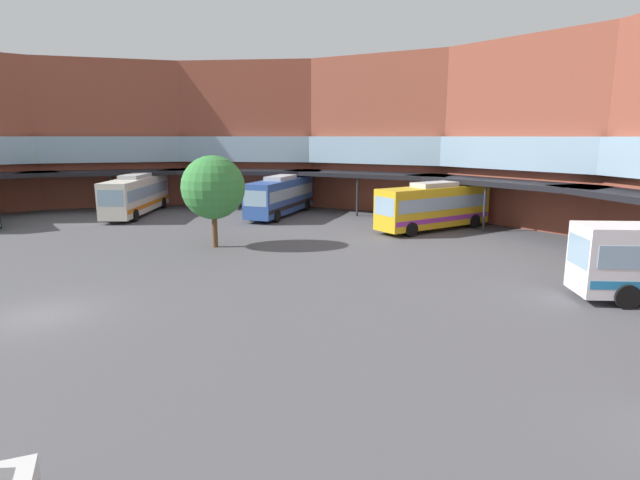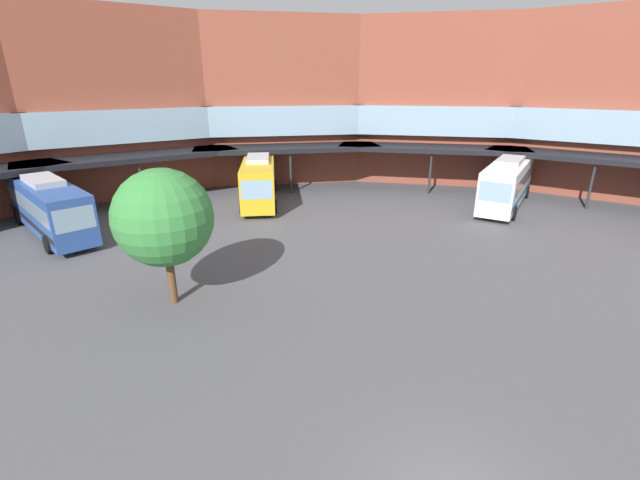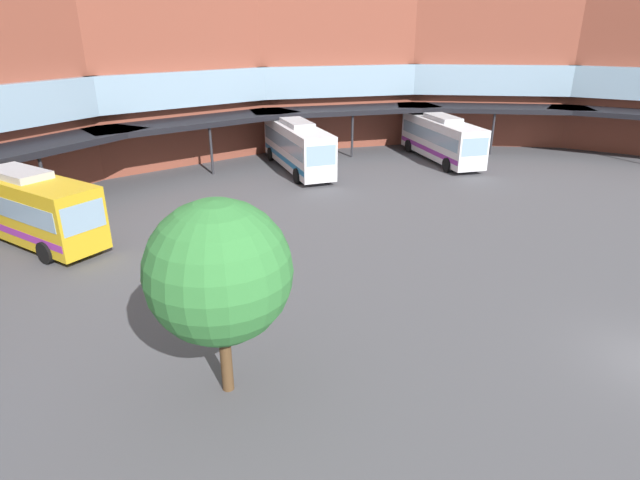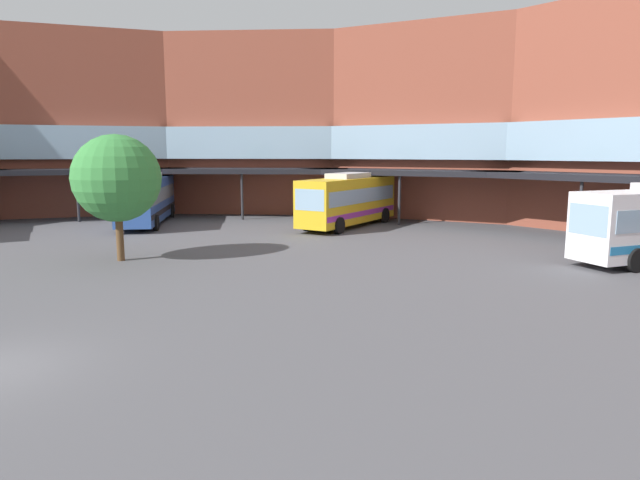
{
  "view_description": "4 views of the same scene",
  "coord_description": "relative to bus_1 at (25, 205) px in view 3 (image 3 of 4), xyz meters",
  "views": [
    {
      "loc": [
        23.33,
        -3.44,
        7.4
      ],
      "look_at": [
        -0.24,
        15.05,
        1.31
      ],
      "focal_mm": 28.74,
      "sensor_mm": 36.0,
      "label": 1
    },
    {
      "loc": [
        -4.53,
        -6.56,
        9.56
      ],
      "look_at": [
        -0.81,
        13.04,
        2.16
      ],
      "focal_mm": 24.22,
      "sensor_mm": 36.0,
      "label": 2
    },
    {
      "loc": [
        -18.09,
        3.15,
        10.46
      ],
      "look_at": [
        -1.14,
        12.31,
        2.54
      ],
      "focal_mm": 29.12,
      "sensor_mm": 36.0,
      "label": 3
    },
    {
      "loc": [
        13.31,
        -8.19,
        5.35
      ],
      "look_at": [
        2.22,
        13.92,
        1.46
      ],
      "focal_mm": 31.76,
      "sensor_mm": 36.0,
      "label": 4
    }
  ],
  "objects": [
    {
      "name": "station_building",
      "position": [
        2.95,
        -8.04,
        5.36
      ],
      "size": [
        82.1,
        50.08,
        15.11
      ],
      "color": "brown",
      "rests_on": "ground"
    },
    {
      "name": "bus_1",
      "position": [
        0.0,
        0.0,
        0.0
      ],
      "size": [
        3.47,
        10.47,
        3.83
      ],
      "rotation": [
        0.0,
        0.0,
        4.63
      ],
      "color": "gold",
      "rests_on": "ground"
    },
    {
      "name": "bus_2",
      "position": [
        27.71,
        -13.9,
        -0.05
      ],
      "size": [
        9.37,
        9.06,
        3.73
      ],
      "rotation": [
        0.0,
        0.0,
        3.9
      ],
      "color": "white",
      "rests_on": "ground"
    },
    {
      "name": "bus_4",
      "position": [
        19.29,
        -4.93,
        0.02
      ],
      "size": [
        9.0,
        9.7,
        3.86
      ],
      "rotation": [
        0.0,
        0.0,
        3.99
      ],
      "color": "white",
      "rests_on": "ground"
    },
    {
      "name": "plaza_tree",
      "position": [
        -4.87,
        -16.74,
        2.11
      ],
      "size": [
        4.24,
        4.24,
        6.17
      ],
      "color": "brown",
      "rests_on": "ground"
    }
  ]
}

